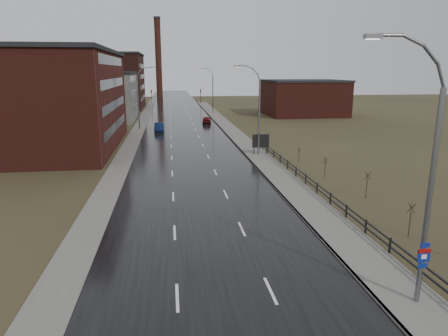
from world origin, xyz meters
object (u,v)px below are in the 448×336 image
object	(u,v)px
car_near	(159,128)
car_far	(207,120)
streetlight_main	(425,180)
billboard	(261,141)

from	to	relation	value
car_near	car_far	bearing A→B (deg)	48.17
car_near	car_far	size ratio (longest dim) A/B	1.08
streetlight_main	billboard	world-z (taller)	streetlight_main
streetlight_main	car_near	size ratio (longest dim) A/B	2.56
streetlight_main	car_far	bearing A→B (deg)	92.79
car_far	streetlight_main	bearing A→B (deg)	99.37
car_far	billboard	bearing A→B (deg)	103.34
car_near	car_far	world-z (taller)	car_near
billboard	car_near	xyz separation A→B (m)	(-13.37, 22.38, -1.04)
car_near	streetlight_main	bearing A→B (deg)	-76.77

